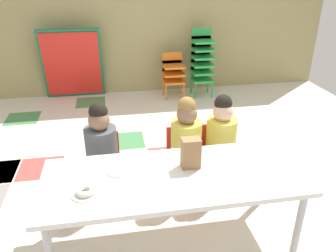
{
  "coord_description": "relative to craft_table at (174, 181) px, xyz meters",
  "views": [
    {
      "loc": [
        -0.57,
        -2.64,
        1.87
      ],
      "look_at": [
        -0.19,
        -0.53,
        0.85
      ],
      "focal_mm": 35.6,
      "sensor_mm": 36.0,
      "label": 1
    }
  ],
  "objects": [
    {
      "name": "seated_child_far_right",
      "position": [
        0.53,
        0.59,
        0.01
      ],
      "size": [
        0.32,
        0.32,
        0.92
      ],
      "color": "red",
      "rests_on": "ground_plane"
    },
    {
      "name": "ground_plane",
      "position": [
        0.18,
        0.78,
        -0.55
      ],
      "size": [
        5.94,
        5.38,
        0.02
      ],
      "color": "silver"
    },
    {
      "name": "seated_child_middle_seat",
      "position": [
        0.22,
        0.59,
        0.01
      ],
      "size": [
        0.34,
        0.34,
        0.92
      ],
      "color": "red",
      "rests_on": "ground_plane"
    },
    {
      "name": "paper_plate_near_edge",
      "position": [
        -0.58,
        -0.11,
        0.05
      ],
      "size": [
        0.18,
        0.18,
        0.01
      ],
      "primitive_type": "cylinder",
      "color": "white",
      "rests_on": "craft_table"
    },
    {
      "name": "paper_plate_center_table",
      "position": [
        -0.37,
        0.12,
        0.05
      ],
      "size": [
        0.18,
        0.18,
        0.01
      ],
      "primitive_type": "cylinder",
      "color": "white",
      "rests_on": "craft_table"
    },
    {
      "name": "folded_activity_table",
      "position": [
        -0.93,
        3.27,
        -0.01
      ],
      "size": [
        0.9,
        0.29,
        1.09
      ],
      "color": "#19724C",
      "rests_on": "ground_plane"
    },
    {
      "name": "back_wall",
      "position": [
        0.2,
        3.47,
        0.75
      ],
      "size": [
        5.94,
        0.1,
        2.6
      ],
      "primitive_type": "cube",
      "color": "tan",
      "rests_on": "ground_plane"
    },
    {
      "name": "donut_powdered_on_plate",
      "position": [
        -0.58,
        -0.11,
        0.08
      ],
      "size": [
        0.12,
        0.12,
        0.03
      ],
      "primitive_type": "torus",
      "color": "white",
      "rests_on": "craft_table"
    },
    {
      "name": "seated_child_near_camera",
      "position": [
        -0.49,
        0.59,
        0.01
      ],
      "size": [
        0.32,
        0.31,
        0.92
      ],
      "color": "red",
      "rests_on": "ground_plane"
    },
    {
      "name": "kid_chair_orange_stack",
      "position": [
        0.59,
        3.08,
        -0.15
      ],
      "size": [
        0.32,
        0.3,
        0.68
      ],
      "color": "orange",
      "rests_on": "ground_plane"
    },
    {
      "name": "kid_chair_green_stack",
      "position": [
        1.05,
        3.08,
        0.03
      ],
      "size": [
        0.32,
        0.3,
        1.04
      ],
      "color": "green",
      "rests_on": "ground_plane"
    },
    {
      "name": "paper_bag_brown",
      "position": [
        0.14,
        0.08,
        0.16
      ],
      "size": [
        0.13,
        0.09,
        0.22
      ],
      "primitive_type": "cube",
      "color": "#9E754C",
      "rests_on": "craft_table"
    },
    {
      "name": "craft_table",
      "position": [
        0.0,
        0.0,
        0.0
      ],
      "size": [
        1.77,
        0.72,
        0.6
      ],
      "color": "white",
      "rests_on": "ground_plane"
    }
  ]
}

